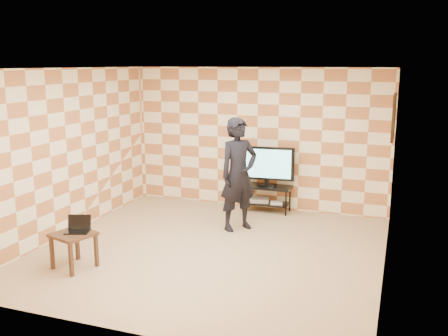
{
  "coord_description": "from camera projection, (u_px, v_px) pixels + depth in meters",
  "views": [
    {
      "loc": [
        2.6,
        -6.64,
        2.77
      ],
      "look_at": [
        0.0,
        0.6,
        1.15
      ],
      "focal_mm": 40.0,
      "sensor_mm": 36.0,
      "label": 1
    }
  ],
  "objects": [
    {
      "name": "floor",
      "position": [
        211.0,
        250.0,
        7.55
      ],
      "size": [
        5.0,
        5.0,
        0.0
      ],
      "primitive_type": "plane",
      "color": "tan",
      "rests_on": "ground"
    },
    {
      "name": "wall_back",
      "position": [
        257.0,
        139.0,
        9.57
      ],
      "size": [
        5.0,
        0.02,
        2.7
      ],
      "primitive_type": "cube",
      "color": "#FCEFC7",
      "rests_on": "ground"
    },
    {
      "name": "wall_front",
      "position": [
        119.0,
        209.0,
        4.97
      ],
      "size": [
        5.0,
        0.02,
        2.7
      ],
      "primitive_type": "cube",
      "color": "#FCEFC7",
      "rests_on": "ground"
    },
    {
      "name": "wall_left",
      "position": [
        67.0,
        152.0,
        8.1
      ],
      "size": [
        0.02,
        5.0,
        2.7
      ],
      "primitive_type": "cube",
      "color": "#FCEFC7",
      "rests_on": "ground"
    },
    {
      "name": "wall_right",
      "position": [
        390.0,
        175.0,
        6.45
      ],
      "size": [
        0.02,
        5.0,
        2.7
      ],
      "primitive_type": "cube",
      "color": "#FCEFC7",
      "rests_on": "ground"
    },
    {
      "name": "ceiling",
      "position": [
        210.0,
        68.0,
        6.99
      ],
      "size": [
        5.0,
        5.0,
        0.02
      ],
      "primitive_type": "cube",
      "color": "white",
      "rests_on": "wall_back"
    },
    {
      "name": "wall_art",
      "position": [
        394.0,
        117.0,
        7.76
      ],
      "size": [
        0.04,
        0.72,
        0.72
      ],
      "color": "black",
      "rests_on": "wall_right"
    },
    {
      "name": "tv_stand",
      "position": [
        267.0,
        193.0,
        9.46
      ],
      "size": [
        0.94,
        0.42,
        0.5
      ],
      "color": "black",
      "rests_on": "floor"
    },
    {
      "name": "tv",
      "position": [
        267.0,
        164.0,
        9.34
      ],
      "size": [
        1.03,
        0.22,
        0.75
      ],
      "color": "black",
      "rests_on": "tv_stand"
    },
    {
      "name": "dvd_player",
      "position": [
        258.0,
        200.0,
        9.55
      ],
      "size": [
        0.46,
        0.36,
        0.07
      ],
      "primitive_type": "cube",
      "rotation": [
        0.0,
        0.0,
        0.2
      ],
      "color": "#B8B8BA",
      "rests_on": "tv_stand"
    },
    {
      "name": "game_console",
      "position": [
        276.0,
        203.0,
        9.38
      ],
      "size": [
        0.26,
        0.21,
        0.05
      ],
      "primitive_type": "cube",
      "rotation": [
        0.0,
        0.0,
        0.24
      ],
      "color": "silver",
      "rests_on": "tv_stand"
    },
    {
      "name": "side_table",
      "position": [
        73.0,
        239.0,
        6.82
      ],
      "size": [
        0.62,
        0.62,
        0.5
      ],
      "color": "#3A2614",
      "rests_on": "floor"
    },
    {
      "name": "laptop",
      "position": [
        78.0,
        228.0,
        6.87
      ],
      "size": [
        0.38,
        0.34,
        0.21
      ],
      "color": "black",
      "rests_on": "side_table"
    },
    {
      "name": "person",
      "position": [
        239.0,
        174.0,
        8.32
      ],
      "size": [
        0.79,
        0.82,
        1.9
      ],
      "primitive_type": "imported",
      "rotation": [
        0.0,
        0.0,
        0.88
      ],
      "color": "black",
      "rests_on": "floor"
    }
  ]
}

